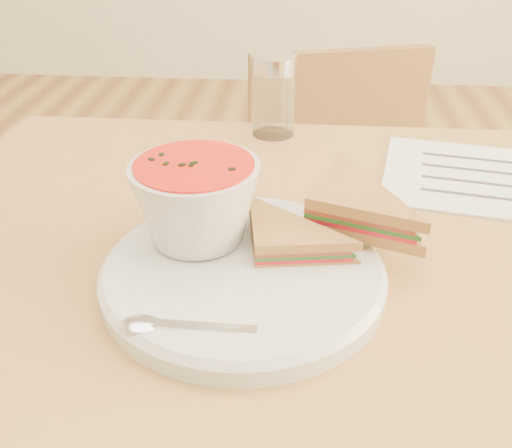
# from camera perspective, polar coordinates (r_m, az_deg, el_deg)

# --- Properties ---
(chair_far) EXTENTS (0.44, 0.44, 0.79)m
(chair_far) POSITION_cam_1_polar(r_m,az_deg,el_deg) (1.14, 9.73, -5.09)
(chair_far) COLOR brown
(chair_far) RESTS_ON floor
(plate) EXTENTS (0.29, 0.29, 0.02)m
(plate) POSITION_cam_1_polar(r_m,az_deg,el_deg) (0.52, -1.30, -5.10)
(plate) COLOR silver
(plate) RESTS_ON dining_table
(soup_bowl) EXTENTS (0.15, 0.15, 0.08)m
(soup_bowl) POSITION_cam_1_polar(r_m,az_deg,el_deg) (0.53, -5.97, 1.84)
(soup_bowl) COLOR silver
(soup_bowl) RESTS_ON plate
(sandwich_half_a) EXTENTS (0.11, 0.11, 0.03)m
(sandwich_half_a) POSITION_cam_1_polar(r_m,az_deg,el_deg) (0.49, -0.10, -3.67)
(sandwich_half_a) COLOR #AD803D
(sandwich_half_a) RESTS_ON plate
(sandwich_half_b) EXTENTS (0.14, 0.14, 0.04)m
(sandwich_half_b) POSITION_cam_1_polar(r_m,az_deg,el_deg) (0.53, 4.80, 0.89)
(sandwich_half_b) COLOR #AD803D
(sandwich_half_b) RESTS_ON plate
(spoon) EXTENTS (0.16, 0.03, 0.01)m
(spoon) POSITION_cam_1_polar(r_m,az_deg,el_deg) (0.44, -5.53, -10.32)
(spoon) COLOR silver
(spoon) RESTS_ON plate
(paper_menu) EXTENTS (0.30, 0.24, 0.00)m
(paper_menu) POSITION_cam_1_polar(r_m,az_deg,el_deg) (0.75, 23.08, 4.08)
(paper_menu) COLOR white
(paper_menu) RESTS_ON dining_table
(condiment_shaker) EXTENTS (0.06, 0.06, 0.11)m
(condiment_shaker) POSITION_cam_1_polar(r_m,az_deg,el_deg) (0.81, 1.77, 12.67)
(condiment_shaker) COLOR silver
(condiment_shaker) RESTS_ON dining_table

